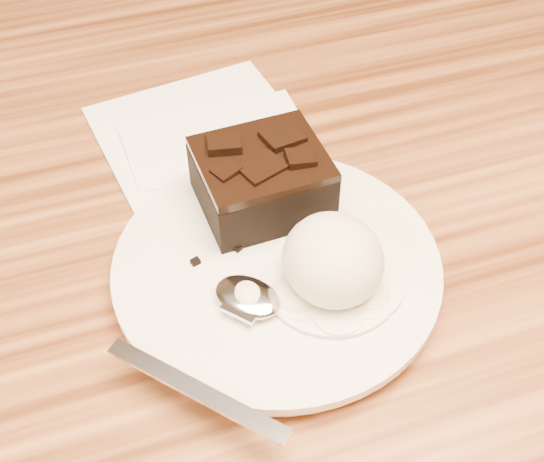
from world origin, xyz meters
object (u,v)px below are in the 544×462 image
object	(u,v)px
plate	(277,271)
ice_cream_scoop	(333,260)
brownie	(262,183)
spoon	(248,298)
napkin	(203,136)

from	to	relation	value
plate	ice_cream_scoop	size ratio (longest dim) A/B	3.22
plate	brownie	size ratio (longest dim) A/B	2.58
plate	spoon	world-z (taller)	spoon
plate	ice_cream_scoop	world-z (taller)	ice_cream_scoop
brownie	napkin	distance (m)	0.11
brownie	spoon	world-z (taller)	brownie
plate	napkin	distance (m)	0.16
spoon	napkin	distance (m)	0.19
napkin	plate	bearing A→B (deg)	-87.05
spoon	napkin	world-z (taller)	spoon
plate	brownie	bearing A→B (deg)	81.51
brownie	ice_cream_scoop	size ratio (longest dim) A/B	1.25
plate	brownie	world-z (taller)	brownie
ice_cream_scoop	napkin	distance (m)	0.20
plate	spoon	xyz separation A→B (m)	(-0.03, -0.03, 0.01)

